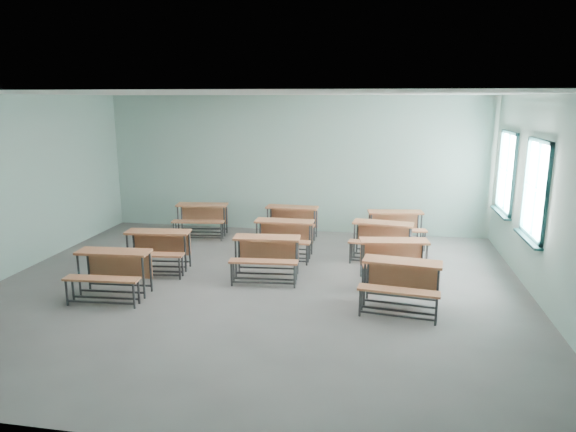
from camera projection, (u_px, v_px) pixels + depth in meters
name	position (u px, v px, depth m)	size (l,w,h in m)	color
room	(259.00, 195.00, 8.29)	(9.04, 8.04, 3.24)	slate
desk_unit_r0c0	(112.00, 267.00, 8.21)	(1.22, 0.86, 0.73)	#A65E3C
desk_unit_r0c2	(401.00, 278.00, 7.71)	(1.26, 0.93, 0.73)	#A65E3C
desk_unit_r1c0	(157.00, 245.00, 9.44)	(1.25, 0.91, 0.73)	#A65E3C
desk_unit_r1c1	(266.00, 251.00, 9.04)	(1.24, 0.88, 0.73)	#A65E3C
desk_unit_r1c2	(395.00, 255.00, 8.84)	(1.27, 0.94, 0.73)	#A65E3C
desk_unit_r2c1	(283.00, 233.00, 10.26)	(1.17, 0.79, 0.73)	#A65E3C
desk_unit_r2c2	(382.00, 235.00, 10.11)	(1.27, 0.94, 0.73)	#A65E3C
desk_unit_r3c0	(201.00, 215.00, 11.86)	(1.26, 0.92, 0.73)	#A65E3C
desk_unit_r3c1	(291.00, 218.00, 11.58)	(1.20, 0.82, 0.73)	#A65E3C
desk_unit_r3c2	(396.00, 223.00, 11.09)	(1.27, 0.94, 0.73)	#A65E3C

